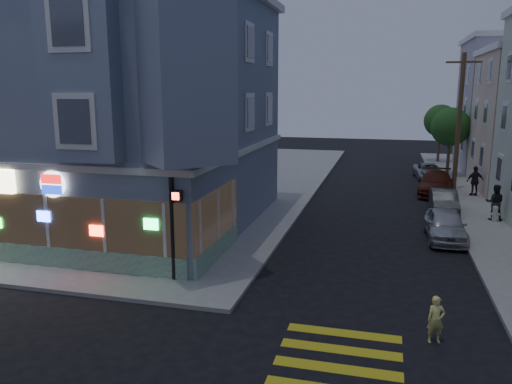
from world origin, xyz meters
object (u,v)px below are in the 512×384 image
at_px(pedestrian_b, 475,181).
at_px(parked_car_c, 436,183).
at_px(utility_pole, 459,120).
at_px(parked_car_b, 444,202).
at_px(parked_car_a, 445,225).
at_px(street_tree_near, 451,127).
at_px(pedestrian_a, 495,202).
at_px(street_tree_far, 441,121).
at_px(running_child, 436,320).
at_px(traffic_signal, 170,174).
at_px(fire_hydrant, 495,213).
at_px(parked_car_d, 429,171).

xyz_separation_m(pedestrian_b, parked_car_c, (-2.30, 0.52, -0.35)).
xyz_separation_m(utility_pole, parked_car_b, (-1.30, -6.61, -4.16)).
distance_m(utility_pole, parked_car_a, 12.87).
bearing_deg(utility_pole, street_tree_near, 88.09).
bearing_deg(utility_pole, parked_car_c, -132.67).
relative_size(parked_car_b, parked_car_c, 0.75).
distance_m(utility_pole, pedestrian_a, 9.05).
bearing_deg(pedestrian_b, parked_car_a, 54.95).
bearing_deg(utility_pole, parked_car_a, -98.38).
bearing_deg(street_tree_near, pedestrian_a, -86.77).
bearing_deg(street_tree_far, street_tree_near, -90.00).
height_order(running_child, parked_car_b, running_child).
xyz_separation_m(street_tree_far, pedestrian_a, (0.80, -22.19, -2.85)).
height_order(pedestrian_b, parked_car_c, pedestrian_b).
bearing_deg(pedestrian_b, utility_pole, -82.31).
height_order(utility_pole, street_tree_far, utility_pole).
distance_m(utility_pole, street_tree_far, 14.03).
distance_m(street_tree_far, pedestrian_a, 22.39).
xyz_separation_m(running_child, parked_car_b, (1.75, 15.60, -0.02)).
height_order(parked_car_a, parked_car_c, parked_car_c).
bearing_deg(parked_car_b, traffic_signal, -127.30).
xyz_separation_m(street_tree_near, fire_hydrant, (0.80, -14.48, -3.34)).
height_order(pedestrian_b, parked_car_d, pedestrian_b).
relative_size(street_tree_far, pedestrian_b, 2.79).
height_order(street_tree_near, pedestrian_a, street_tree_near).
bearing_deg(pedestrian_b, running_child, 58.97).
bearing_deg(fire_hydrant, street_tree_far, 92.04).
relative_size(running_child, pedestrian_a, 0.71).
distance_m(parked_car_b, parked_car_d, 11.32).
height_order(street_tree_near, traffic_signal, traffic_signal).
xyz_separation_m(parked_car_c, parked_car_d, (0.00, 6.12, -0.16)).
relative_size(parked_car_b, traffic_signal, 0.69).
distance_m(traffic_signal, fire_hydrant, 17.59).
xyz_separation_m(utility_pole, pedestrian_b, (1.00, -1.93, -3.70)).
bearing_deg(street_tree_near, pedestrian_b, -84.24).
relative_size(utility_pole, street_tree_near, 1.70).
relative_size(running_child, parked_car_a, 0.32).
distance_m(parked_car_a, parked_car_d, 16.80).
relative_size(pedestrian_a, parked_car_a, 0.45).
distance_m(running_child, fire_hydrant, 14.31).
distance_m(street_tree_far, pedestrian_b, 16.20).
height_order(street_tree_far, fire_hydrant, street_tree_far).
xyz_separation_m(street_tree_near, street_tree_far, (0.00, 8.00, 0.00)).
xyz_separation_m(running_child, parked_car_c, (1.75, 20.80, 0.09)).
relative_size(utility_pole, pedestrian_b, 4.74).
relative_size(utility_pole, street_tree_far, 1.70).
xyz_separation_m(pedestrian_a, fire_hydrant, (-0.00, -0.29, -0.49)).
bearing_deg(parked_car_a, traffic_signal, -141.74).
relative_size(traffic_signal, fire_hydrant, 6.73).
distance_m(street_tree_far, parked_car_b, 20.93).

